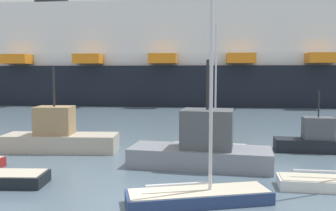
{
  "coord_description": "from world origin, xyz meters",
  "views": [
    {
      "loc": [
        3.05,
        -14.95,
        5.61
      ],
      "look_at": [
        0.0,
        8.56,
        3.5
      ],
      "focal_mm": 39.01,
      "sensor_mm": 36.0,
      "label": 1
    }
  ],
  "objects_px": {
    "fishing_boat_1": "(315,140)",
    "sailboat_1": "(209,145)",
    "fishing_boat_2": "(202,147)",
    "fishing_boat_0": "(59,136)",
    "sailboat_2": "(336,181)",
    "cruise_ship": "(167,61)",
    "sailboat_4": "(199,191)"
  },
  "relations": [
    {
      "from": "fishing_boat_1",
      "to": "sailboat_1",
      "type": "bearing_deg",
      "value": -173.24
    },
    {
      "from": "fishing_boat_2",
      "to": "fishing_boat_0",
      "type": "bearing_deg",
      "value": 168.69
    },
    {
      "from": "sailboat_2",
      "to": "fishing_boat_0",
      "type": "xyz_separation_m",
      "value": [
        -16.92,
        6.54,
        0.67
      ]
    },
    {
      "from": "cruise_ship",
      "to": "fishing_boat_2",
      "type": "bearing_deg",
      "value": -81.74
    },
    {
      "from": "fishing_boat_0",
      "to": "fishing_boat_2",
      "type": "distance_m",
      "value": 10.79
    },
    {
      "from": "fishing_boat_2",
      "to": "sailboat_1",
      "type": "bearing_deg",
      "value": 90.58
    },
    {
      "from": "fishing_boat_2",
      "to": "cruise_ship",
      "type": "relative_size",
      "value": 0.07
    },
    {
      "from": "fishing_boat_0",
      "to": "sailboat_4",
      "type": "bearing_deg",
      "value": 132.98
    },
    {
      "from": "sailboat_4",
      "to": "fishing_boat_2",
      "type": "relative_size",
      "value": 1.39
    },
    {
      "from": "sailboat_2",
      "to": "fishing_boat_2",
      "type": "distance_m",
      "value": 7.5
    },
    {
      "from": "fishing_boat_2",
      "to": "cruise_ship",
      "type": "distance_m",
      "value": 47.65
    },
    {
      "from": "sailboat_1",
      "to": "fishing_boat_0",
      "type": "xyz_separation_m",
      "value": [
        -10.69,
        -1.49,
        0.67
      ]
    },
    {
      "from": "fishing_boat_1",
      "to": "sailboat_2",
      "type": "bearing_deg",
      "value": -97.04
    },
    {
      "from": "sailboat_1",
      "to": "sailboat_2",
      "type": "height_order",
      "value": "sailboat_1"
    },
    {
      "from": "sailboat_4",
      "to": "cruise_ship",
      "type": "bearing_deg",
      "value": 80.87
    },
    {
      "from": "cruise_ship",
      "to": "fishing_boat_0",
      "type": "bearing_deg",
      "value": -94.6
    },
    {
      "from": "fishing_boat_0",
      "to": "fishing_boat_2",
      "type": "relative_size",
      "value": 0.95
    },
    {
      "from": "sailboat_1",
      "to": "fishing_boat_1",
      "type": "bearing_deg",
      "value": 9.35
    },
    {
      "from": "fishing_boat_1",
      "to": "cruise_ship",
      "type": "distance_m",
      "value": 44.82
    },
    {
      "from": "sailboat_1",
      "to": "fishing_boat_1",
      "type": "height_order",
      "value": "sailboat_1"
    },
    {
      "from": "fishing_boat_2",
      "to": "cruise_ship",
      "type": "xyz_separation_m",
      "value": [
        -8.23,
        46.46,
        6.62
      ]
    },
    {
      "from": "fishing_boat_0",
      "to": "fishing_boat_1",
      "type": "height_order",
      "value": "fishing_boat_0"
    },
    {
      "from": "fishing_boat_0",
      "to": "fishing_boat_2",
      "type": "height_order",
      "value": "fishing_boat_2"
    },
    {
      "from": "fishing_boat_2",
      "to": "sailboat_4",
      "type": "bearing_deg",
      "value": -84.52
    },
    {
      "from": "sailboat_4",
      "to": "cruise_ship",
      "type": "distance_m",
      "value": 53.9
    },
    {
      "from": "sailboat_4",
      "to": "fishing_boat_2",
      "type": "xyz_separation_m",
      "value": [
        -0.09,
        6.29,
        0.66
      ]
    },
    {
      "from": "cruise_ship",
      "to": "sailboat_4",
      "type": "bearing_deg",
      "value": -82.83
    },
    {
      "from": "fishing_boat_1",
      "to": "cruise_ship",
      "type": "xyz_separation_m",
      "value": [
        -16.06,
        41.27,
        6.94
      ]
    },
    {
      "from": "fishing_boat_1",
      "to": "cruise_ship",
      "type": "bearing_deg",
      "value": 112.51
    },
    {
      "from": "fishing_boat_0",
      "to": "sailboat_2",
      "type": "bearing_deg",
      "value": 153.42
    },
    {
      "from": "sailboat_2",
      "to": "fishing_boat_1",
      "type": "height_order",
      "value": "sailboat_2"
    },
    {
      "from": "fishing_boat_0",
      "to": "cruise_ship",
      "type": "height_order",
      "value": "cruise_ship"
    }
  ]
}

